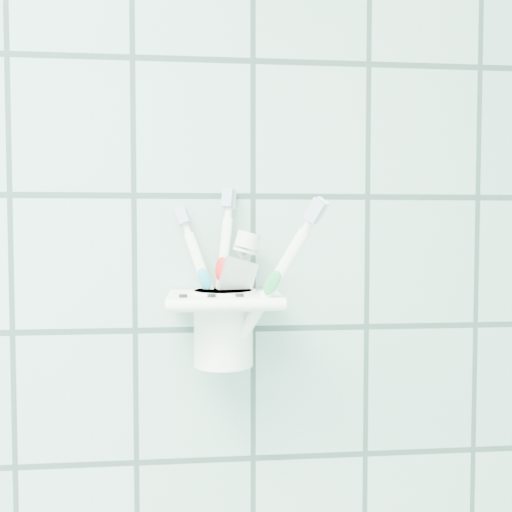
{
  "coord_description": "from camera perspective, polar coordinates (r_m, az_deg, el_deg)",
  "views": [
    {
      "loc": [
        0.63,
        0.53,
        1.37
      ],
      "look_at": [
        0.69,
        1.1,
        1.34
      ],
      "focal_mm": 40.0,
      "sensor_mm": 36.0,
      "label": 1
    }
  ],
  "objects": [
    {
      "name": "holder_bracket",
      "position": [
        0.63,
        -3.19,
        -4.5
      ],
      "size": [
        0.12,
        0.1,
        0.04
      ],
      "color": "white",
      "rests_on": "wall_back"
    },
    {
      "name": "cup",
      "position": [
        0.64,
        -3.28,
        -6.81
      ],
      "size": [
        0.07,
        0.07,
        0.08
      ],
      "color": "white",
      "rests_on": "holder_bracket"
    },
    {
      "name": "toothbrush_pink",
      "position": [
        0.62,
        -2.35,
        -1.92
      ],
      "size": [
        0.06,
        0.05,
        0.18
      ],
      "rotation": [
        -0.25,
        -0.35,
        -0.02
      ],
      "color": "white",
      "rests_on": "cup"
    },
    {
      "name": "toothbrush_blue",
      "position": [
        0.63,
        -4.26,
        -1.42
      ],
      "size": [
        0.03,
        0.04,
        0.19
      ],
      "rotation": [
        -0.21,
        0.02,
        -0.46
      ],
      "color": "white",
      "rests_on": "cup"
    },
    {
      "name": "toothbrush_orange",
      "position": [
        0.62,
        -2.78,
        -0.94
      ],
      "size": [
        0.09,
        0.07,
        0.2
      ],
      "rotation": [
        0.02,
        0.59,
        -0.6
      ],
      "color": "white",
      "rests_on": "cup"
    },
    {
      "name": "toothpaste_tube",
      "position": [
        0.64,
        -3.99,
        -2.67
      ],
      "size": [
        0.07,
        0.04,
        0.15
      ],
      "rotation": [
        0.04,
        0.27,
        0.21
      ],
      "color": "silver",
      "rests_on": "cup"
    }
  ]
}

